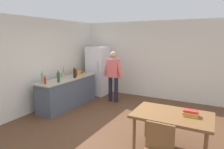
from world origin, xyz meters
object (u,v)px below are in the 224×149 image
at_px(refrigerator, 98,71).
at_px(dining_table, 172,118).
at_px(bottle_beer_brown, 76,73).
at_px(book_stack, 191,113).
at_px(bottle_sauce_red, 45,81).
at_px(bottle_vinegar_tall, 42,78).
at_px(cooking_pot, 78,73).
at_px(utensil_jar, 63,75).
at_px(bottle_wine_green, 58,77).
at_px(person, 113,73).
at_px(bottle_wine_dark, 74,73).

height_order(refrigerator, dining_table, refrigerator).
distance_m(bottle_beer_brown, book_stack, 3.87).
bearing_deg(bottle_sauce_red, dining_table, -3.11).
height_order(bottle_vinegar_tall, bottle_beer_brown, bottle_vinegar_tall).
bearing_deg(cooking_pot, bottle_beer_brown, -60.24).
relative_size(cooking_pot, bottle_sauce_red, 1.67).
bearing_deg(utensil_jar, bottle_sauce_red, -76.96).
bearing_deg(book_stack, bottle_vinegar_tall, 176.77).
relative_size(bottle_sauce_red, bottle_wine_green, 0.71).
xyz_separation_m(person, bottle_vinegar_tall, (-1.23, -1.88, 0.06)).
height_order(refrigerator, bottle_beer_brown, refrigerator).
bearing_deg(bottle_wine_green, bottle_beer_brown, 96.02).
bearing_deg(refrigerator, bottle_vinegar_tall, -96.50).
relative_size(utensil_jar, bottle_beer_brown, 1.23).
bearing_deg(refrigerator, bottle_wine_green, -87.65).
height_order(cooking_pot, book_stack, cooking_pot).
bearing_deg(bottle_beer_brown, bottle_wine_dark, -64.41).
bearing_deg(bottle_wine_dark, bottle_sauce_red, -100.16).
xyz_separation_m(bottle_vinegar_tall, bottle_wine_green, (0.37, 0.24, 0.01)).
bearing_deg(bottle_wine_dark, bottle_wine_green, -90.45).
relative_size(bottle_wine_green, book_stack, 1.31).
height_order(cooking_pot, bottle_wine_green, bottle_wine_green).
xyz_separation_m(person, book_stack, (2.66, -2.10, -0.18)).
bearing_deg(person, bottle_wine_green, -117.62).
bearing_deg(bottle_beer_brown, cooking_pot, 119.76).
xyz_separation_m(dining_table, bottle_sauce_red, (-3.39, 0.18, 0.32)).
distance_m(cooking_pot, bottle_vinegar_tall, 1.50).
xyz_separation_m(bottle_wine_green, book_stack, (3.52, -0.46, -0.24)).
xyz_separation_m(cooking_pot, bottle_vinegar_tall, (-0.07, -1.50, 0.08)).
height_order(dining_table, cooking_pot, cooking_pot).
bearing_deg(bottle_wine_dark, book_stack, -18.15).
bearing_deg(bottle_wine_green, bottle_sauce_red, -118.93).
relative_size(person, bottle_wine_green, 5.00).
xyz_separation_m(utensil_jar, bottle_wine_dark, (0.40, 0.06, 0.07)).
relative_size(dining_table, bottle_wine_dark, 4.12).
xyz_separation_m(refrigerator, bottle_sauce_red, (-0.09, -2.52, 0.10)).
bearing_deg(bottle_wine_green, bottle_wine_dark, 89.55).
xyz_separation_m(refrigerator, person, (0.95, -0.55, 0.08)).
height_order(refrigerator, bottle_wine_dark, refrigerator).
height_order(dining_table, book_stack, book_stack).
height_order(bottle_wine_dark, bottle_sauce_red, bottle_wine_dark).
bearing_deg(refrigerator, bottle_beer_brown, -90.25).
relative_size(bottle_beer_brown, bottle_wine_dark, 0.76).
height_order(person, bottle_wine_dark, person).
height_order(cooking_pot, bottle_vinegar_tall, bottle_vinegar_tall).
distance_m(bottle_beer_brown, bottle_sauce_red, 1.23).
relative_size(refrigerator, bottle_beer_brown, 6.92).
xyz_separation_m(person, cooking_pot, (-1.16, -0.38, -0.02)).
bearing_deg(bottle_wine_dark, refrigerator, 93.65).
relative_size(refrigerator, dining_table, 1.29).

